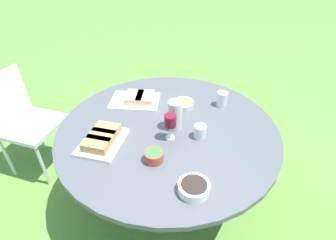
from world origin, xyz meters
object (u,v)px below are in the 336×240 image
(water_pitcher, at_px, (175,115))
(wine_glass, at_px, (170,122))
(chair_near_left, at_px, (22,117))
(dining_table, at_px, (168,138))

(water_pitcher, distance_m, wine_glass, 0.12)
(chair_near_left, bearing_deg, dining_table, 132.67)
(chair_near_left, xyz_separation_m, wine_glass, (-0.83, 1.05, 0.32))
(wine_glass, bearing_deg, water_pitcher, -136.08)
(chair_near_left, height_order, wine_glass, wine_glass)
(dining_table, relative_size, chair_near_left, 1.65)
(dining_table, relative_size, wine_glass, 8.34)
(dining_table, height_order, wine_glass, wine_glass)
(dining_table, distance_m, chair_near_left, 1.29)
(dining_table, bearing_deg, wine_glass, 67.54)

